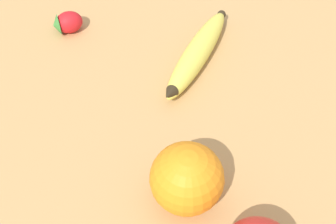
% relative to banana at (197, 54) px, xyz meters
% --- Properties ---
extents(ground_plane, '(3.00, 3.00, 0.00)m').
position_rel_banana_xyz_m(ground_plane, '(-0.04, -0.06, -0.02)').
color(ground_plane, tan).
extents(banana, '(0.05, 0.22, 0.04)m').
position_rel_banana_xyz_m(banana, '(0.00, 0.00, 0.00)').
color(banana, '#DBCC4C').
rests_on(banana, ground_plane).
extents(orange, '(0.09, 0.09, 0.09)m').
position_rel_banana_xyz_m(orange, '(0.07, -0.22, 0.03)').
color(orange, orange).
rests_on(orange, ground_plane).
extents(strawberry, '(0.06, 0.06, 0.03)m').
position_rel_banana_xyz_m(strawberry, '(-0.21, -0.01, -0.00)').
color(strawberry, red).
rests_on(strawberry, ground_plane).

